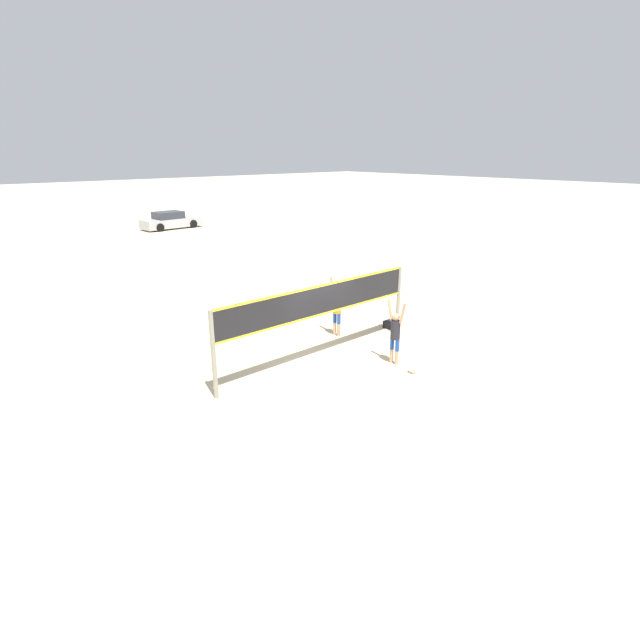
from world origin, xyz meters
TOP-DOWN VIEW (x-y plane):
  - ground_plane at (0.00, 0.00)m, footprint 200.00×200.00m
  - volleyball_net at (0.00, 0.00)m, footprint 7.31×0.12m
  - player_spiker at (1.52, -1.63)m, footprint 0.28×0.68m
  - player_blocker at (1.88, 1.24)m, footprint 0.28×0.69m
  - volleyball at (1.40, -2.43)m, footprint 0.23×0.23m
  - gear_bag at (3.88, 0.55)m, footprint 0.43×0.33m
  - parked_car_near at (8.86, 28.16)m, footprint 4.86×2.08m

SIDE VIEW (x-z plane):
  - ground_plane at x=0.00m, z-range 0.00..0.00m
  - volleyball at x=1.40m, z-range 0.00..0.23m
  - gear_bag at x=3.88m, z-range 0.00..0.26m
  - parked_car_near at x=8.86m, z-range -0.07..1.31m
  - player_spiker at x=1.52m, z-range 0.04..1.99m
  - player_blocker at x=1.88m, z-range 0.05..2.07m
  - volleyball_net at x=0.00m, z-range 0.51..2.89m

